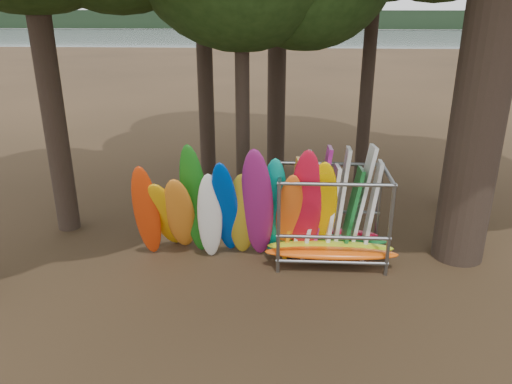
{
  "coord_description": "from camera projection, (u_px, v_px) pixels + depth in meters",
  "views": [
    {
      "loc": [
        0.07,
        -10.59,
        6.06
      ],
      "look_at": [
        -0.59,
        1.5,
        1.4
      ],
      "focal_mm": 35.0,
      "sensor_mm": 36.0,
      "label": 1
    }
  ],
  "objects": [
    {
      "name": "far_shore",
      "position": [
        285.0,
        19.0,
        113.84
      ],
      "size": [
        160.0,
        4.0,
        4.0
      ],
      "primitive_type": "cube",
      "color": "black",
      "rests_on": "ground"
    },
    {
      "name": "kayak_row",
      "position": [
        236.0,
        211.0,
        11.96
      ],
      "size": [
        4.9,
        1.95,
        3.23
      ],
      "color": "red",
      "rests_on": "ground"
    },
    {
      "name": "storage_rack",
      "position": [
        331.0,
        219.0,
        12.17
      ],
      "size": [
        3.2,
        1.59,
        2.87
      ],
      "color": "slate",
      "rests_on": "ground"
    },
    {
      "name": "lake",
      "position": [
        284.0,
        48.0,
        67.97
      ],
      "size": [
        160.0,
        160.0,
        0.0
      ],
      "primitive_type": "plane",
      "color": "gray",
      "rests_on": "ground"
    },
    {
      "name": "ground",
      "position": [
        277.0,
        269.0,
        12.05
      ],
      "size": [
        120.0,
        120.0,
        0.0
      ],
      "primitive_type": "plane",
      "color": "#47331E",
      "rests_on": "ground"
    }
  ]
}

